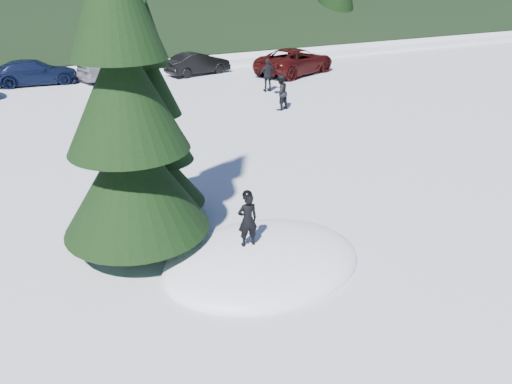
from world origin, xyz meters
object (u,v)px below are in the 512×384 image
child_skier (248,220)px  car_6 (295,61)px  car_5 (198,63)px  car_3 (35,72)px  adult_1 (268,75)px  spruce_tall (125,108)px  spruce_short (157,139)px  adult_0 (280,92)px  car_4 (116,67)px

child_skier → car_6: bearing=-118.5°
car_5 → car_3: bearing=69.2°
child_skier → adult_1: size_ratio=0.71×
spruce_tall → car_3: 20.46m
spruce_short → car_3: spruce_short is taller
adult_0 → car_4: size_ratio=0.37×
car_3 → car_5: car_3 is taller
car_3 → spruce_short: bearing=-171.0°
spruce_tall → car_3: bearing=90.3°
car_5 → adult_0: bearing=170.0°
spruce_short → car_3: size_ratio=1.16×
adult_1 → car_6: (3.81, 3.42, -0.08)m
spruce_short → car_3: 18.97m
adult_1 → car_5: size_ratio=0.43×
adult_0 → car_4: adult_0 is taller
spruce_short → car_6: (13.24, 14.73, -1.33)m
child_skier → car_6: size_ratio=0.22×
adult_0 → adult_1: adult_1 is taller
spruce_short → child_skier: bearing=-73.9°
car_6 → child_skier: bearing=124.0°
child_skier → adult_0: 13.10m
adult_0 → car_3: adult_0 is taller
child_skier → adult_0: (7.23, 10.92, -0.28)m
car_4 → car_6: size_ratio=0.78×
car_6 → car_5: bearing=42.4°
spruce_tall → child_skier: (1.89, -1.70, -2.24)m
adult_0 → car_5: bearing=-106.7°
spruce_short → car_6: spruce_short is taller
car_4 → car_5: bearing=-115.5°
spruce_tall → car_4: 20.08m
car_4 → car_6: car_6 is taller
spruce_short → adult_1: spruce_short is taller
child_skier → adult_0: size_ratio=0.75×
spruce_tall → spruce_short: size_ratio=1.60×
adult_0 → adult_1: (1.31, 3.50, 0.05)m
adult_1 → car_4: adult_1 is taller
child_skier → car_5: (7.05, 20.45, -0.43)m
spruce_short → car_4: bearing=80.0°
spruce_short → car_4: size_ratio=1.25×
adult_1 → car_5: bearing=-65.7°
car_3 → car_4: (4.27, -0.82, 0.06)m
spruce_tall → car_5: size_ratio=2.17×
spruce_tall → car_5: 20.94m
adult_0 → spruce_tall: bearing=27.5°
adult_0 → car_6: bearing=-144.3°
car_5 → spruce_tall: bearing=143.4°
spruce_short → car_5: 19.13m
child_skier → spruce_short: bearing=-67.8°
adult_0 → car_4: 11.39m
car_3 → car_6: 14.93m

